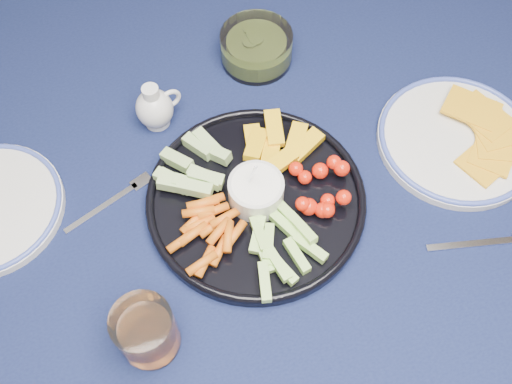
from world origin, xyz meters
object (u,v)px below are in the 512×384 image
object	(u,v)px
cheese_plate	(457,138)
crudite_platter	(254,197)
pickle_bowl	(256,49)
creamer_pitcher	(155,108)
dining_table	(196,195)
juice_tumbler	(147,333)

from	to	relation	value
cheese_plate	crudite_platter	bearing A→B (deg)	-179.46
pickle_bowl	creamer_pitcher	bearing A→B (deg)	-158.12
crudite_platter	creamer_pitcher	xyz separation A→B (m)	(-0.10, 0.19, 0.02)
creamer_pitcher	cheese_plate	distance (m)	0.48
creamer_pitcher	pickle_bowl	xyz separation A→B (m)	(0.19, 0.08, -0.01)
crudite_platter	cheese_plate	world-z (taller)	crudite_platter
pickle_bowl	dining_table	bearing A→B (deg)	-132.91
dining_table	creamer_pitcher	bearing A→B (deg)	104.77
creamer_pitcher	pickle_bowl	distance (m)	0.21
cheese_plate	pickle_bowl	bearing A→B (deg)	132.35
crudite_platter	cheese_plate	bearing A→B (deg)	0.54
cheese_plate	creamer_pitcher	bearing A→B (deg)	156.59
crudite_platter	cheese_plate	xyz separation A→B (m)	(0.34, 0.00, -0.01)
pickle_bowl	juice_tumbler	world-z (taller)	juice_tumbler
pickle_bowl	juice_tumbler	xyz separation A→B (m)	(-0.29, -0.42, 0.01)
dining_table	creamer_pitcher	distance (m)	0.16
dining_table	juice_tumbler	size ratio (longest dim) A/B	18.21
dining_table	creamer_pitcher	size ratio (longest dim) A/B	20.15
pickle_bowl	cheese_plate	distance (m)	0.36
pickle_bowl	juice_tumbler	size ratio (longest dim) A/B	1.34
pickle_bowl	crudite_platter	bearing A→B (deg)	-108.97
pickle_bowl	cheese_plate	bearing A→B (deg)	-47.65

